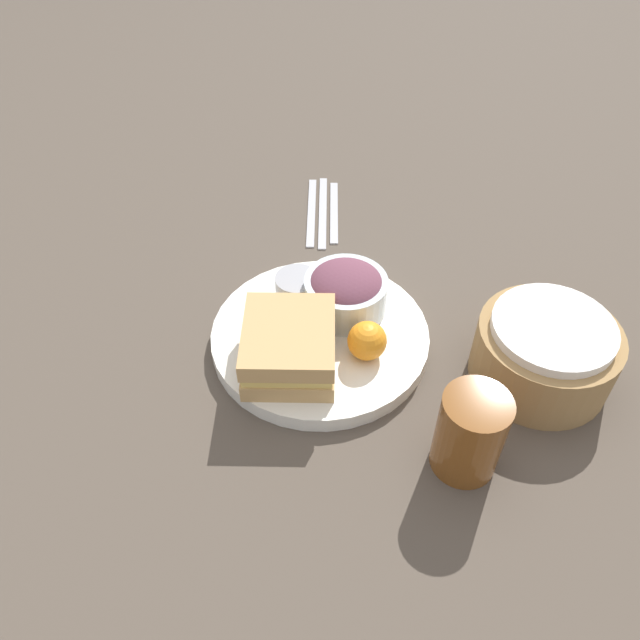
{
  "coord_description": "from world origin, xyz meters",
  "views": [
    {
      "loc": [
        0.53,
        0.07,
        0.59
      ],
      "look_at": [
        0.0,
        0.0,
        0.04
      ],
      "focal_mm": 35.0,
      "sensor_mm": 36.0,
      "label": 1
    }
  ],
  "objects_px": {
    "drink_glass": "(470,433)",
    "spoon": "(334,211)",
    "plate": "(320,337)",
    "bread_basket": "(545,352)",
    "sandwich": "(289,346)",
    "knife": "(323,211)",
    "fork": "(311,211)",
    "salad_bowl": "(346,290)",
    "dressing_cup": "(297,287)"
  },
  "relations": [
    {
      "from": "plate",
      "to": "salad_bowl",
      "type": "distance_m",
      "value": 0.07
    },
    {
      "from": "sandwich",
      "to": "drink_glass",
      "type": "distance_m",
      "value": 0.23
    },
    {
      "from": "plate",
      "to": "dressing_cup",
      "type": "distance_m",
      "value": 0.08
    },
    {
      "from": "salad_bowl",
      "to": "drink_glass",
      "type": "distance_m",
      "value": 0.25
    },
    {
      "from": "plate",
      "to": "sandwich",
      "type": "height_order",
      "value": "sandwich"
    },
    {
      "from": "plate",
      "to": "fork",
      "type": "height_order",
      "value": "plate"
    },
    {
      "from": "drink_glass",
      "to": "salad_bowl",
      "type": "bearing_deg",
      "value": -143.04
    },
    {
      "from": "plate",
      "to": "fork",
      "type": "distance_m",
      "value": 0.28
    },
    {
      "from": "drink_glass",
      "to": "spoon",
      "type": "relative_size",
      "value": 0.63
    },
    {
      "from": "drink_glass",
      "to": "spoon",
      "type": "xyz_separation_m",
      "value": [
        -0.43,
        -0.19,
        -0.05
      ]
    },
    {
      "from": "plate",
      "to": "bread_basket",
      "type": "relative_size",
      "value": 1.67
    },
    {
      "from": "plate",
      "to": "salad_bowl",
      "type": "bearing_deg",
      "value": 150.42
    },
    {
      "from": "sandwich",
      "to": "salad_bowl",
      "type": "distance_m",
      "value": 0.12
    },
    {
      "from": "plate",
      "to": "knife",
      "type": "distance_m",
      "value": 0.28
    },
    {
      "from": "dressing_cup",
      "to": "plate",
      "type": "bearing_deg",
      "value": 32.87
    },
    {
      "from": "dressing_cup",
      "to": "fork",
      "type": "bearing_deg",
      "value": -176.39
    },
    {
      "from": "bread_basket",
      "to": "knife",
      "type": "height_order",
      "value": "bread_basket"
    },
    {
      "from": "salad_bowl",
      "to": "bread_basket",
      "type": "xyz_separation_m",
      "value": [
        0.06,
        0.24,
        -0.01
      ]
    },
    {
      "from": "bread_basket",
      "to": "fork",
      "type": "height_order",
      "value": "bread_basket"
    },
    {
      "from": "salad_bowl",
      "to": "spoon",
      "type": "bearing_deg",
      "value": -169.7
    },
    {
      "from": "salad_bowl",
      "to": "fork",
      "type": "height_order",
      "value": "salad_bowl"
    },
    {
      "from": "bread_basket",
      "to": "spoon",
      "type": "xyz_separation_m",
      "value": [
        -0.3,
        -0.28,
        -0.04
      ]
    },
    {
      "from": "dressing_cup",
      "to": "bread_basket",
      "type": "height_order",
      "value": "bread_basket"
    },
    {
      "from": "drink_glass",
      "to": "plate",
      "type": "bearing_deg",
      "value": -130.69
    },
    {
      "from": "bread_basket",
      "to": "spoon",
      "type": "distance_m",
      "value": 0.42
    },
    {
      "from": "plate",
      "to": "fork",
      "type": "xyz_separation_m",
      "value": [
        -0.28,
        -0.05,
        -0.01
      ]
    },
    {
      "from": "spoon",
      "to": "dressing_cup",
      "type": "bearing_deg",
      "value": 167.51
    },
    {
      "from": "salad_bowl",
      "to": "dressing_cup",
      "type": "xyz_separation_m",
      "value": [
        -0.01,
        -0.06,
        -0.01
      ]
    },
    {
      "from": "plate",
      "to": "sandwich",
      "type": "relative_size",
      "value": 2.07
    },
    {
      "from": "drink_glass",
      "to": "knife",
      "type": "relative_size",
      "value": 0.54
    },
    {
      "from": "sandwich",
      "to": "bread_basket",
      "type": "relative_size",
      "value": 0.81
    },
    {
      "from": "bread_basket",
      "to": "knife",
      "type": "xyz_separation_m",
      "value": [
        -0.3,
        -0.3,
        -0.04
      ]
    },
    {
      "from": "drink_glass",
      "to": "spoon",
      "type": "bearing_deg",
      "value": -156.14
    },
    {
      "from": "dressing_cup",
      "to": "sandwich",
      "type": "bearing_deg",
      "value": 4.74
    },
    {
      "from": "drink_glass",
      "to": "spoon",
      "type": "distance_m",
      "value": 0.48
    },
    {
      "from": "knife",
      "to": "plate",
      "type": "bearing_deg",
      "value": 180.0
    },
    {
      "from": "salad_bowl",
      "to": "knife",
      "type": "height_order",
      "value": "salad_bowl"
    },
    {
      "from": "drink_glass",
      "to": "fork",
      "type": "relative_size",
      "value": 0.57
    },
    {
      "from": "salad_bowl",
      "to": "bread_basket",
      "type": "bearing_deg",
      "value": 75.03
    },
    {
      "from": "bread_basket",
      "to": "plate",
      "type": "bearing_deg",
      "value": -93.74
    },
    {
      "from": "sandwich",
      "to": "knife",
      "type": "bearing_deg",
      "value": -179.06
    },
    {
      "from": "plate",
      "to": "drink_glass",
      "type": "relative_size",
      "value": 2.66
    },
    {
      "from": "bread_basket",
      "to": "salad_bowl",
      "type": "bearing_deg",
      "value": -104.97
    },
    {
      "from": "sandwich",
      "to": "dressing_cup",
      "type": "xyz_separation_m",
      "value": [
        -0.11,
        -0.01,
        -0.01
      ]
    },
    {
      "from": "dressing_cup",
      "to": "fork",
      "type": "relative_size",
      "value": 0.31
    },
    {
      "from": "plate",
      "to": "spoon",
      "type": "height_order",
      "value": "plate"
    },
    {
      "from": "plate",
      "to": "bread_basket",
      "type": "bearing_deg",
      "value": 86.26
    },
    {
      "from": "fork",
      "to": "salad_bowl",
      "type": "bearing_deg",
      "value": -168.18
    },
    {
      "from": "bread_basket",
      "to": "fork",
      "type": "relative_size",
      "value": 0.9
    },
    {
      "from": "fork",
      "to": "sandwich",
      "type": "bearing_deg",
      "value": 177.07
    }
  ]
}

